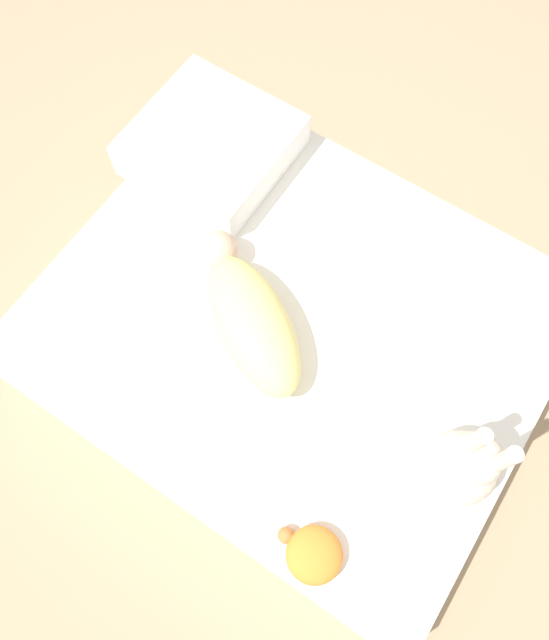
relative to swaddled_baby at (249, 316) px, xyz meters
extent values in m
plane|color=#9E8466|center=(-0.08, -0.08, -0.28)|extent=(12.00, 12.00, 0.00)
cube|color=white|center=(-0.08, -0.08, -0.17)|extent=(1.25, 1.05, 0.21)
ellipsoid|color=#EFDB7F|center=(-0.02, 0.01, 0.00)|extent=(0.42, 0.35, 0.14)
sphere|color=#DBB293|center=(0.17, -0.11, -0.01)|extent=(0.11, 0.11, 0.11)
cube|color=white|center=(0.38, -0.37, -0.01)|extent=(0.40, 0.39, 0.11)
sphere|color=beige|center=(-0.59, 0.04, 0.01)|extent=(0.17, 0.17, 0.17)
sphere|color=beige|center=(-0.59, 0.04, 0.13)|extent=(0.11, 0.11, 0.11)
cylinder|color=beige|center=(-0.62, 0.04, 0.22)|extent=(0.03, 0.03, 0.11)
cylinder|color=beige|center=(-0.56, 0.04, 0.22)|extent=(0.03, 0.03, 0.11)
ellipsoid|color=orange|center=(-0.42, 0.37, -0.04)|extent=(0.13, 0.12, 0.06)
sphere|color=orange|center=(-0.35, 0.37, -0.05)|extent=(0.04, 0.04, 0.04)
camera|label=1|loc=(-0.37, 0.44, 1.40)|focal=35.00mm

